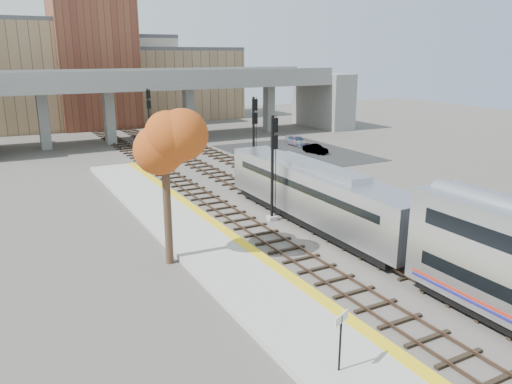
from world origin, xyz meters
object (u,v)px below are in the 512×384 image
car_b (316,149)px  locomotive (315,193)px  signal_mast_mid (254,139)px  signal_mast_far (149,120)px  tree (164,148)px  car_c (297,141)px  car_a (276,154)px  signal_mast_near (273,169)px

car_b → locomotive: bearing=-138.2°
signal_mast_mid → signal_mast_far: signal_mast_mid is taller
signal_mast_mid → tree: 19.40m
car_b → car_c: (0.93, 5.49, 0.07)m
signal_mast_far → signal_mast_mid: bearing=-77.7°
signal_mast_far → car_a: size_ratio=1.92×
signal_mast_mid → car_b: 15.75m
car_a → car_b: car_a is taller
locomotive → signal_mast_mid: bearing=81.0°
car_b → signal_mast_far: bearing=135.4°
signal_mast_mid → car_b: signal_mast_mid is taller
car_c → signal_mast_far: bearing=164.6°
car_c → signal_mast_near: bearing=-126.3°
tree → car_a: (19.69, 21.62, -5.88)m
tree → car_c: bearing=46.5°
signal_mast_near → car_c: size_ratio=1.81×
locomotive → car_a: locomotive is taller
signal_mast_far → tree: (-8.89, -33.02, 2.77)m
locomotive → signal_mast_far: signal_mast_far is taller
signal_mast_near → signal_mast_mid: 11.24m
car_a → tree: bearing=-156.0°
car_a → signal_mast_far: bearing=109.8°
tree → locomotive: bearing=7.9°
signal_mast_mid → car_a: signal_mast_mid is taller
signal_mast_mid → car_b: (12.83, 8.47, -3.41)m
signal_mast_mid → car_b: size_ratio=2.40×
signal_mast_near → car_b: signal_mast_near is taller
signal_mast_near → signal_mast_far: size_ratio=0.99×
car_b → car_c: bearing=67.3°
signal_mast_near → tree: tree is taller
signal_mast_far → car_c: bearing=-15.3°
signal_mast_near → tree: bearing=-157.3°
signal_mast_far → car_b: bearing=-31.5°
signal_mast_far → car_b: (16.93, -10.37, -3.25)m
signal_mast_far → tree: bearing=-105.1°
locomotive → tree: (-10.99, -1.53, 4.31)m
car_b → car_c: size_ratio=0.78×
signal_mast_far → locomotive: bearing=-86.2°
tree → signal_mast_far: bearing=74.9°
signal_mast_far → car_c: signal_mast_far is taller
signal_mast_mid → tree: size_ratio=0.88×
signal_mast_near → signal_mast_mid: bearing=68.6°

